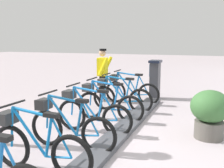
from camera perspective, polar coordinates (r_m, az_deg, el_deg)
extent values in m
plane|color=#AEA0A5|center=(5.19, 0.42, -12.25)|extent=(60.00, 60.00, 0.00)
cube|color=#47474C|center=(5.18, 0.43, -11.73)|extent=(0.44, 7.16, 0.10)
cube|color=#38383D|center=(8.75, 9.33, 0.70)|extent=(0.28, 0.44, 1.20)
cube|color=#194C8C|center=(8.74, 8.43, 3.02)|extent=(0.03, 0.30, 0.40)
cube|color=black|center=(8.68, 9.44, 4.88)|extent=(0.36, 0.52, 0.08)
torus|color=black|center=(7.84, 7.96, -2.26)|extent=(0.67, 0.08, 0.67)
torus|color=black|center=(8.16, 0.79, -1.71)|extent=(0.67, 0.08, 0.67)
cylinder|color=#1E76C3|center=(7.99, 3.08, 0.08)|extent=(0.60, 0.06, 0.70)
cylinder|color=#1E76C3|center=(7.89, 5.43, -0.33)|extent=(0.16, 0.05, 0.61)
cylinder|color=#1E76C3|center=(7.92, 3.51, 2.19)|extent=(0.69, 0.06, 0.11)
cylinder|color=#1E76C3|center=(7.90, 6.46, -2.35)|extent=(0.43, 0.04, 0.09)
cylinder|color=#1E76C3|center=(7.83, 6.92, -0.23)|extent=(0.33, 0.04, 0.56)
cylinder|color=#1E76C3|center=(8.09, 0.99, 0.41)|extent=(0.10, 0.04, 0.62)
cube|color=black|center=(7.82, 5.89, 2.02)|extent=(0.22, 0.10, 0.06)
cylinder|color=black|center=(8.03, 1.20, 2.91)|extent=(0.04, 0.54, 0.03)
cube|color=#2D2D2D|center=(8.10, 0.47, 1.40)|extent=(0.21, 0.28, 0.18)
torus|color=black|center=(6.98, 6.24, -3.70)|extent=(0.67, 0.08, 0.67)
torus|color=black|center=(7.33, -1.68, -3.01)|extent=(0.67, 0.08, 0.67)
cylinder|color=#1974B9|center=(7.14, 0.82, -1.04)|extent=(0.60, 0.06, 0.70)
cylinder|color=#1974B9|center=(7.03, 3.42, -1.52)|extent=(0.16, 0.05, 0.61)
cylinder|color=#1974B9|center=(7.07, 1.28, 1.31)|extent=(0.69, 0.06, 0.11)
cylinder|color=#1974B9|center=(7.05, 4.57, -3.78)|extent=(0.43, 0.04, 0.09)
cylinder|color=#1974B9|center=(6.96, 5.07, -1.42)|extent=(0.33, 0.04, 0.56)
cylinder|color=#1974B9|center=(7.26, -1.48, -0.66)|extent=(0.10, 0.04, 0.62)
cube|color=black|center=(6.96, 3.91, 1.12)|extent=(0.22, 0.10, 0.06)
cylinder|color=black|center=(7.19, -1.27, 2.13)|extent=(0.04, 0.54, 0.03)
cube|color=#2D2D2D|center=(7.27, -2.06, 0.45)|extent=(0.21, 0.28, 0.18)
torus|color=black|center=(6.13, 4.04, -5.53)|extent=(0.67, 0.08, 0.67)
torus|color=black|center=(6.52, -4.78, -4.62)|extent=(0.67, 0.08, 0.67)
cylinder|color=blue|center=(6.32, -2.05, -2.46)|extent=(0.60, 0.06, 0.70)
cylinder|color=blue|center=(6.19, 0.85, -3.02)|extent=(0.16, 0.05, 0.61)
cylinder|color=blue|center=(6.24, -1.56, 0.20)|extent=(0.69, 0.06, 0.11)
cylinder|color=blue|center=(6.21, 2.16, -5.59)|extent=(0.43, 0.04, 0.09)
cylinder|color=blue|center=(6.12, 2.71, -2.93)|extent=(0.33, 0.04, 0.56)
cylinder|color=blue|center=(6.44, -4.58, -1.99)|extent=(0.10, 0.04, 0.62)
cube|color=black|center=(6.11, 1.38, -0.05)|extent=(0.22, 0.10, 0.06)
cylinder|color=black|center=(6.37, -4.39, 1.14)|extent=(0.04, 0.54, 0.03)
cube|color=#2D2D2D|center=(6.45, -5.23, -0.74)|extent=(0.21, 0.28, 0.18)
torus|color=black|center=(5.31, 1.11, -7.93)|extent=(0.67, 0.08, 0.67)
torus|color=black|center=(5.75, -8.76, -6.65)|extent=(0.67, 0.08, 0.67)
cylinder|color=#1E75C2|center=(5.51, -5.77, -4.28)|extent=(0.60, 0.06, 0.70)
cylinder|color=#1E75C2|center=(5.37, -2.52, -4.99)|extent=(0.16, 0.05, 0.61)
cylinder|color=#1E75C2|center=(5.42, -5.26, -1.26)|extent=(0.69, 0.06, 0.11)
cylinder|color=#1E75C2|center=(5.39, -1.01, -7.95)|extent=(0.43, 0.04, 0.09)
cylinder|color=#1E75C2|center=(5.28, -0.42, -4.93)|extent=(0.33, 0.04, 0.56)
cylinder|color=#1E75C2|center=(5.66, -8.58, -3.70)|extent=(0.10, 0.04, 0.62)
cube|color=black|center=(5.28, -1.96, -1.58)|extent=(0.22, 0.10, 0.06)
cylinder|color=black|center=(5.57, -8.40, -0.15)|extent=(0.04, 0.54, 0.03)
cube|color=#2D2D2D|center=(5.67, -9.31, -2.27)|extent=(0.21, 0.28, 0.18)
torus|color=black|center=(4.51, -2.92, -11.16)|extent=(0.67, 0.08, 0.67)
torus|color=black|center=(5.02, -13.98, -9.25)|extent=(0.67, 0.08, 0.67)
cylinder|color=#1C74B8|center=(4.75, -10.75, -6.68)|extent=(0.60, 0.06, 0.70)
cylinder|color=#1C74B8|center=(4.59, -7.11, -7.62)|extent=(0.16, 0.05, 0.61)
cylinder|color=#1C74B8|center=(4.64, -10.24, -3.21)|extent=(0.69, 0.06, 0.11)
cylinder|color=#1C74B8|center=(4.61, -5.35, -11.09)|extent=(0.43, 0.04, 0.09)
cylinder|color=#1C74B8|center=(4.48, -4.73, -7.62)|extent=(0.33, 0.04, 0.56)
cylinder|color=#1C74B8|center=(4.92, -13.84, -5.90)|extent=(0.10, 0.04, 0.62)
cube|color=black|center=(4.47, -6.53, -3.67)|extent=(0.22, 0.10, 0.06)
cylinder|color=black|center=(4.82, -13.72, -1.84)|extent=(0.04, 0.54, 0.03)
cube|color=#2D2D2D|center=(4.93, -14.66, -4.25)|extent=(0.21, 0.28, 0.18)
torus|color=black|center=(3.76, -8.77, -15.62)|extent=(0.67, 0.08, 0.67)
torus|color=black|center=(4.36, -20.99, -12.55)|extent=(0.67, 0.08, 0.67)
cylinder|color=#1275C0|center=(4.05, -17.63, -9.86)|extent=(0.60, 0.06, 0.70)
cylinder|color=#1275C0|center=(3.86, -13.61, -11.20)|extent=(0.16, 0.05, 0.61)
cylinder|color=#1275C0|center=(3.92, -17.17, -5.87)|extent=(0.69, 0.06, 0.11)
cylinder|color=#1275C0|center=(3.88, -11.55, -15.35)|extent=(0.43, 0.04, 0.09)
cylinder|color=#1275C0|center=(3.73, -10.92, -11.36)|extent=(0.33, 0.04, 0.56)
cylinder|color=#1275C0|center=(4.24, -20.94, -8.77)|extent=(0.10, 0.04, 0.62)
cube|color=black|center=(3.72, -13.05, -6.60)|extent=(0.22, 0.10, 0.06)
cylinder|color=black|center=(4.12, -20.93, -4.11)|extent=(0.04, 0.54, 0.03)
cube|color=#2D2D2D|center=(4.25, -21.84, -6.83)|extent=(0.21, 0.28, 0.18)
cylinder|color=blue|center=(3.22, -23.19, -16.05)|extent=(0.16, 0.05, 0.61)
cylinder|color=blue|center=(3.07, -20.31, -16.58)|extent=(0.33, 0.04, 0.56)
cube|color=black|center=(3.05, -22.79, -10.72)|extent=(0.22, 0.10, 0.06)
cube|color=white|center=(8.53, -1.46, -3.16)|extent=(0.27, 0.14, 0.10)
cube|color=white|center=(8.36, -2.65, -3.44)|extent=(0.27, 0.14, 0.10)
cylinder|color=black|center=(8.46, -1.88, -0.65)|extent=(0.15, 0.15, 0.82)
cylinder|color=black|center=(8.27, -2.25, -0.88)|extent=(0.15, 0.15, 0.82)
cube|color=yellow|center=(8.28, -2.09, 3.80)|extent=(0.31, 0.43, 0.56)
cylinder|color=yellow|center=(8.50, -0.97, 4.15)|extent=(0.35, 0.14, 0.57)
cylinder|color=yellow|center=(8.00, -1.90, 3.81)|extent=(0.35, 0.14, 0.57)
sphere|color=tan|center=(8.24, -2.11, 6.78)|extent=(0.22, 0.22, 0.22)
cylinder|color=black|center=(8.23, -1.98, 7.47)|extent=(0.22, 0.22, 0.06)
cylinder|color=#59544C|center=(5.61, 20.32, -9.28)|extent=(0.56, 0.56, 0.35)
ellipsoid|color=#386834|center=(5.48, 20.60, -4.57)|extent=(0.76, 0.76, 0.64)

